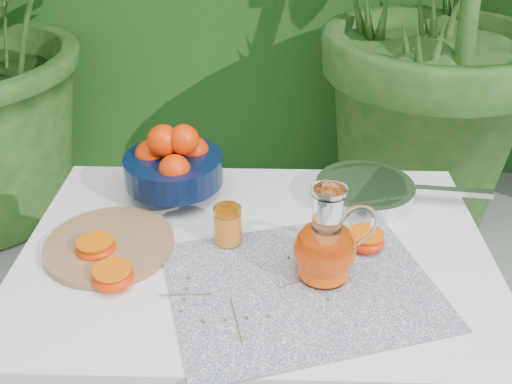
{
  "coord_description": "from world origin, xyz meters",
  "views": [
    {
      "loc": [
        0.14,
        -1.06,
        1.49
      ],
      "look_at": [
        0.11,
        -0.07,
        0.88
      ],
      "focal_mm": 40.0,
      "sensor_mm": 36.0,
      "label": 1
    }
  ],
  "objects_px": {
    "saute_pan": "(366,191)",
    "cutting_board": "(110,245)",
    "fruit_bowl": "(173,163)",
    "juice_pitcher": "(326,246)",
    "white_table": "(256,278)"
  },
  "relations": [
    {
      "from": "saute_pan",
      "to": "cutting_board",
      "type": "bearing_deg",
      "value": -159.43
    },
    {
      "from": "fruit_bowl",
      "to": "saute_pan",
      "type": "relative_size",
      "value": 0.66
    },
    {
      "from": "cutting_board",
      "to": "juice_pitcher",
      "type": "height_order",
      "value": "juice_pitcher"
    },
    {
      "from": "white_table",
      "to": "saute_pan",
      "type": "height_order",
      "value": "saute_pan"
    },
    {
      "from": "white_table",
      "to": "juice_pitcher",
      "type": "xyz_separation_m",
      "value": [
        0.14,
        -0.09,
        0.16
      ]
    },
    {
      "from": "saute_pan",
      "to": "fruit_bowl",
      "type": "bearing_deg",
      "value": 178.5
    },
    {
      "from": "juice_pitcher",
      "to": "saute_pan",
      "type": "bearing_deg",
      "value": 67.35
    },
    {
      "from": "cutting_board",
      "to": "white_table",
      "type": "bearing_deg",
      "value": 1.66
    },
    {
      "from": "cutting_board",
      "to": "juice_pitcher",
      "type": "xyz_separation_m",
      "value": [
        0.45,
        -0.08,
        0.07
      ]
    },
    {
      "from": "white_table",
      "to": "fruit_bowl",
      "type": "height_order",
      "value": "fruit_bowl"
    },
    {
      "from": "fruit_bowl",
      "to": "saute_pan",
      "type": "bearing_deg",
      "value": -1.5
    },
    {
      "from": "juice_pitcher",
      "to": "saute_pan",
      "type": "relative_size",
      "value": 0.48
    },
    {
      "from": "cutting_board",
      "to": "fruit_bowl",
      "type": "distance_m",
      "value": 0.26
    },
    {
      "from": "fruit_bowl",
      "to": "saute_pan",
      "type": "distance_m",
      "value": 0.47
    },
    {
      "from": "cutting_board",
      "to": "fruit_bowl",
      "type": "xyz_separation_m",
      "value": [
        0.11,
        0.23,
        0.08
      ]
    }
  ]
}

